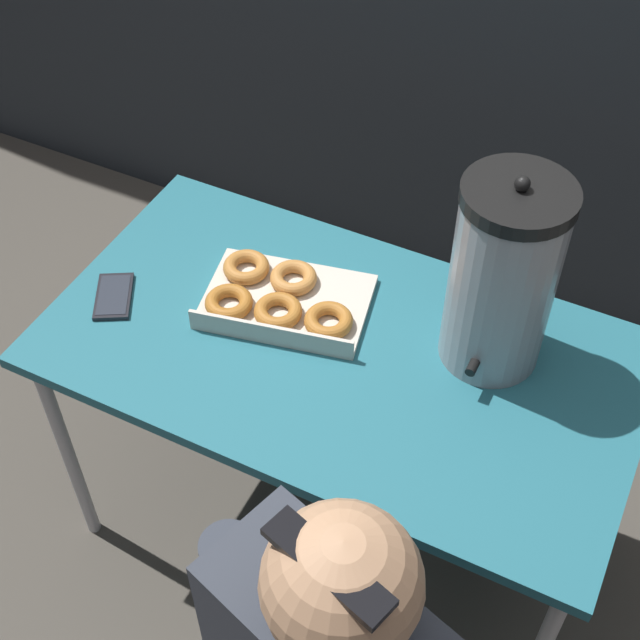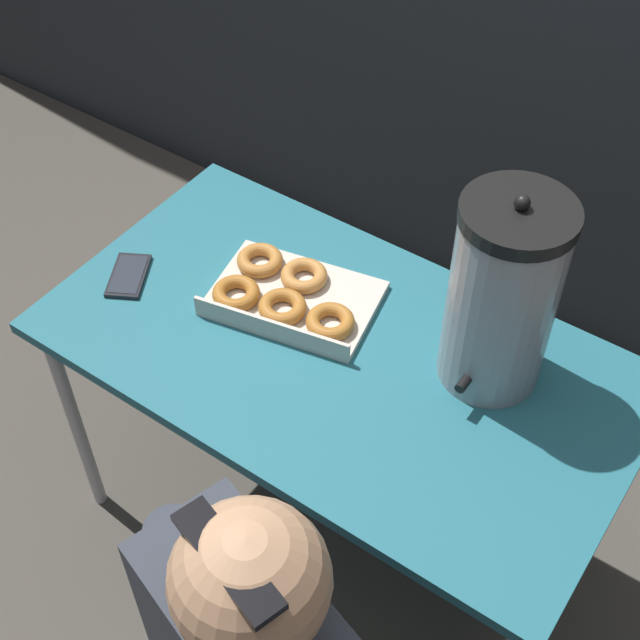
% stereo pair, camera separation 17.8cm
% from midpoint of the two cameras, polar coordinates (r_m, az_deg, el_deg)
% --- Properties ---
extents(ground_plane, '(12.00, 12.00, 0.00)m').
position_cam_midpoint_polar(ground_plane, '(2.38, 3.14, -13.21)').
color(ground_plane, '#4C473F').
extents(folding_table, '(1.21, 0.67, 0.70)m').
position_cam_midpoint_polar(folding_table, '(1.84, 3.95, -3.13)').
color(folding_table, '#236675').
rests_on(folding_table, ground).
extents(donut_box, '(0.39, 0.30, 0.05)m').
position_cam_midpoint_polar(donut_box, '(1.88, 0.59, 1.43)').
color(donut_box, beige).
rests_on(donut_box, folding_table).
extents(coffee_urn, '(0.21, 0.23, 0.44)m').
position_cam_midpoint_polar(coffee_urn, '(1.67, 14.60, 1.34)').
color(coffee_urn, '#939399').
rests_on(coffee_urn, folding_table).
extents(cell_phone, '(0.13, 0.15, 0.01)m').
position_cam_midpoint_polar(cell_phone, '(1.97, -9.66, 2.68)').
color(cell_phone, black).
rests_on(cell_phone, folding_table).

